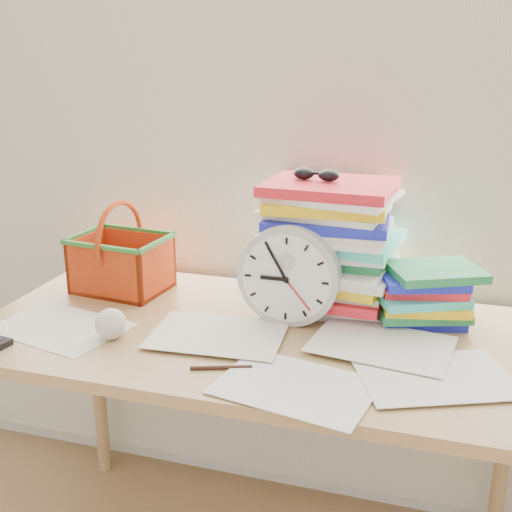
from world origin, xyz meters
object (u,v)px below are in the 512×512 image
(desk, at_px, (255,358))
(book_stack, at_px, (427,295))
(basket, at_px, (121,247))
(paper_stack, at_px, (327,245))
(clock, at_px, (289,275))

(desk, bearing_deg, book_stack, 23.53)
(book_stack, distance_m, basket, 0.86)
(paper_stack, bearing_deg, book_stack, -9.97)
(clock, distance_m, basket, 0.53)
(paper_stack, relative_size, clock, 1.38)
(clock, bearing_deg, desk, -134.40)
(clock, height_order, basket, same)
(paper_stack, bearing_deg, clock, -113.73)
(desk, bearing_deg, clock, 45.60)
(desk, bearing_deg, basket, 159.99)
(book_stack, height_order, basket, basket)
(desk, xyz_separation_m, clock, (0.07, 0.07, 0.20))
(basket, bearing_deg, book_stack, 6.62)
(paper_stack, height_order, basket, paper_stack)
(paper_stack, xyz_separation_m, basket, (-0.59, -0.06, -0.04))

